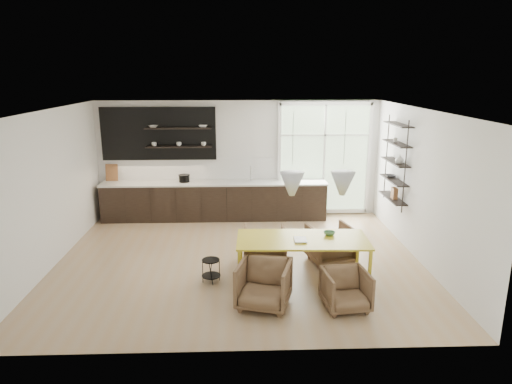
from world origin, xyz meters
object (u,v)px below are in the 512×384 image
armchair_front_right (346,290)px  wire_stool (211,267)px  armchair_back_left (265,247)px  armchair_front_left (264,284)px  dining_table (302,242)px  armchair_back_right (330,244)px

armchair_front_right → wire_stool: armchair_front_right is taller
armchair_back_left → armchair_front_left: armchair_back_left is taller
wire_stool → dining_table: bearing=-3.1°
armchair_front_left → armchair_front_right: (1.26, -0.12, -0.05)m
armchair_back_right → dining_table: bearing=38.8°
armchair_back_right → armchair_front_right: 1.79m
armchair_back_right → armchair_front_right: armchair_back_right is taller
armchair_back_right → armchair_front_left: 2.15m
armchair_back_right → wire_stool: (-2.24, -0.78, -0.10)m
armchair_front_right → armchair_front_left: bearing=167.3°
dining_table → armchair_front_right: 1.16m
armchair_back_left → armchair_front_left: bearing=87.6°
armchair_back_right → armchair_front_right: size_ratio=1.18×
armchair_back_left → armchair_front_left: (-0.10, -1.57, -0.00)m
armchair_back_left → armchair_front_left: size_ratio=1.00×
dining_table → armchair_back_right: size_ratio=2.79×
armchair_back_left → armchair_front_right: size_ratio=1.18×
armchair_back_left → dining_table: bearing=128.7°
armchair_back_right → wire_stool: 2.38m
armchair_back_left → wire_stool: 1.20m
armchair_back_left → armchair_front_right: bearing=125.6°
armchair_front_left → wire_stool: (-0.88, 0.88, -0.10)m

